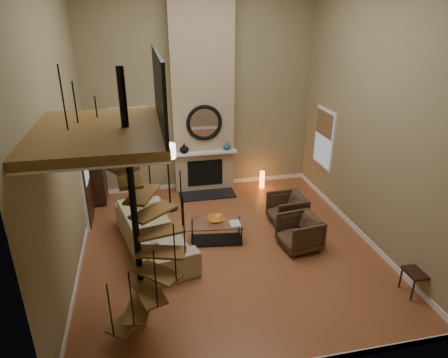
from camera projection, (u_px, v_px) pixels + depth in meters
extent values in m
cube|color=#B06339|center=(228.00, 247.00, 8.49)|extent=(6.00, 6.50, 0.01)
cube|color=#8E825C|center=(201.00, 89.00, 10.32)|extent=(6.00, 0.02, 5.50)
cube|color=#8E825C|center=(292.00, 194.00, 4.48)|extent=(6.00, 0.02, 5.50)
cube|color=#8E825C|center=(58.00, 130.00, 6.82)|extent=(0.02, 6.50, 5.50)
cube|color=#8E825C|center=(374.00, 113.00, 7.97)|extent=(0.02, 6.50, 5.50)
cube|color=white|center=(203.00, 184.00, 11.37)|extent=(6.00, 0.02, 0.12)
cube|color=white|center=(81.00, 261.00, 7.89)|extent=(0.02, 6.50, 0.12)
cube|color=white|center=(356.00, 229.00, 9.04)|extent=(0.02, 6.50, 0.12)
cube|color=tan|center=(202.00, 90.00, 10.15)|extent=(1.60, 0.38, 5.50)
cube|color=black|center=(207.00, 195.00, 10.79)|extent=(1.50, 0.60, 0.04)
cube|color=black|center=(205.00, 173.00, 10.84)|extent=(0.95, 0.02, 0.72)
cube|color=white|center=(205.00, 153.00, 10.53)|extent=(1.70, 0.18, 0.06)
torus|color=black|center=(204.00, 123.00, 10.27)|extent=(0.94, 0.10, 0.94)
cylinder|color=white|center=(204.00, 123.00, 10.28)|extent=(0.80, 0.01, 0.80)
imported|color=black|center=(184.00, 148.00, 10.40)|extent=(0.24, 0.24, 0.25)
imported|color=#184E54|center=(227.00, 146.00, 10.63)|extent=(0.20, 0.20, 0.21)
cube|color=white|center=(130.00, 136.00, 10.39)|extent=(1.02, 0.04, 1.52)
cube|color=#8C9EB2|center=(130.00, 136.00, 10.37)|extent=(0.90, 0.01, 1.40)
cube|color=#926641|center=(130.00, 129.00, 10.27)|extent=(0.90, 0.01, 0.98)
cube|color=white|center=(324.00, 138.00, 10.22)|extent=(0.04, 1.02, 1.52)
cube|color=#8C9EB2|center=(323.00, 138.00, 10.22)|extent=(0.01, 0.90, 1.40)
cube|color=#926641|center=(324.00, 124.00, 10.06)|extent=(0.01, 0.90, 0.63)
cube|color=white|center=(85.00, 180.00, 9.12)|extent=(0.06, 1.05, 2.16)
cube|color=black|center=(86.00, 181.00, 9.14)|extent=(0.05, 0.90, 2.05)
cube|color=#8C9EB2|center=(85.00, 164.00, 8.97)|extent=(0.01, 0.60, 0.90)
cube|color=brown|center=(98.00, 133.00, 5.20)|extent=(1.70, 2.20, 0.12)
cube|color=white|center=(99.00, 138.00, 5.23)|extent=(1.70, 2.20, 0.03)
cube|color=black|center=(159.00, 89.00, 5.15)|extent=(0.04, 2.20, 0.94)
cylinder|color=black|center=(134.00, 209.00, 5.73)|extent=(0.10, 0.10, 4.02)
cube|color=brown|center=(129.00, 320.00, 6.13)|extent=(0.71, 0.78, 0.04)
cylinder|color=black|center=(110.00, 311.00, 5.64)|extent=(0.02, 0.02, 0.94)
cube|color=brown|center=(139.00, 308.00, 5.99)|extent=(0.46, 0.77, 0.04)
cylinder|color=black|center=(131.00, 300.00, 5.47)|extent=(0.02, 0.02, 0.94)
cube|color=brown|center=(149.00, 292.00, 5.93)|extent=(0.55, 0.79, 0.04)
cylinder|color=black|center=(156.00, 280.00, 5.46)|extent=(0.02, 0.02, 0.94)
cube|color=brown|center=(157.00, 273.00, 5.94)|extent=(0.75, 0.74, 0.04)
cylinder|color=black|center=(175.00, 254.00, 5.58)|extent=(0.02, 0.02, 0.94)
cube|color=brown|center=(162.00, 252.00, 5.99)|extent=(0.79, 0.53, 0.04)
cylinder|color=black|center=(184.00, 226.00, 5.78)|extent=(0.02, 0.02, 0.94)
cube|color=brown|center=(160.00, 231.00, 6.04)|extent=(0.77, 0.48, 0.04)
cylinder|color=black|center=(181.00, 199.00, 5.99)|extent=(0.02, 0.02, 0.94)
cube|color=brown|center=(153.00, 212.00, 6.07)|extent=(0.77, 0.72, 0.04)
cylinder|color=black|center=(168.00, 176.00, 6.14)|extent=(0.02, 0.02, 0.94)
cube|color=brown|center=(142.00, 194.00, 6.03)|extent=(0.58, 0.79, 0.04)
cylinder|color=black|center=(148.00, 157.00, 6.17)|extent=(0.02, 0.02, 0.94)
cube|color=brown|center=(129.00, 179.00, 5.91)|extent=(0.41, 0.75, 0.04)
cylinder|color=black|center=(124.00, 142.00, 6.04)|extent=(0.02, 0.02, 0.94)
cube|color=brown|center=(116.00, 165.00, 5.73)|extent=(0.68, 0.79, 0.04)
cylinder|color=black|center=(99.00, 129.00, 5.77)|extent=(0.02, 0.02, 0.94)
cube|color=brown|center=(105.00, 151.00, 5.48)|extent=(0.80, 0.64, 0.04)
cylinder|color=black|center=(77.00, 116.00, 5.39)|extent=(0.02, 0.02, 0.94)
cube|color=brown|center=(98.00, 137.00, 5.22)|extent=(0.72, 0.34, 0.04)
cylinder|color=black|center=(64.00, 103.00, 4.97)|extent=(0.02, 0.02, 0.94)
cube|color=black|center=(96.00, 167.00, 10.12)|extent=(0.38, 0.80, 1.78)
imported|color=tan|center=(153.00, 232.00, 8.28)|extent=(1.65, 2.87, 0.79)
imported|color=#463020|center=(290.00, 209.00, 9.31)|extent=(0.84, 0.82, 0.72)
imported|color=#463020|center=(303.00, 232.00, 8.35)|extent=(0.89, 0.87, 0.72)
cube|color=silver|center=(216.00, 223.00, 8.53)|extent=(1.27, 0.75, 0.02)
cube|color=black|center=(216.00, 240.00, 8.69)|extent=(1.16, 0.64, 0.02)
cylinder|color=black|center=(192.00, 238.00, 8.37)|extent=(0.03, 0.03, 0.44)
cylinder|color=black|center=(241.00, 236.00, 8.45)|extent=(0.03, 0.03, 0.44)
cylinder|color=black|center=(192.00, 228.00, 8.77)|extent=(0.03, 0.03, 0.44)
cylinder|color=black|center=(239.00, 226.00, 8.85)|extent=(0.03, 0.03, 0.44)
imported|color=orange|center=(216.00, 220.00, 8.55)|extent=(0.38, 0.38, 0.10)
imported|color=gray|center=(234.00, 224.00, 8.45)|extent=(0.23, 0.30, 0.03)
cylinder|color=black|center=(171.00, 208.00, 10.06)|extent=(0.37, 0.37, 0.03)
cylinder|color=black|center=(169.00, 180.00, 9.75)|extent=(0.04, 0.04, 1.58)
cylinder|color=#F2E5C6|center=(167.00, 151.00, 9.46)|extent=(0.41, 0.41, 0.33)
cylinder|color=orange|center=(262.00, 180.00, 11.17)|extent=(0.13, 0.13, 0.48)
cube|color=black|center=(418.00, 272.00, 6.94)|extent=(0.43, 0.43, 0.05)
cube|color=black|center=(432.00, 259.00, 6.87)|extent=(0.05, 0.40, 0.49)
cylinder|color=black|center=(413.00, 291.00, 6.84)|extent=(0.04, 0.04, 0.40)
cylinder|color=black|center=(431.00, 288.00, 6.89)|extent=(0.04, 0.04, 0.40)
cylinder|color=black|center=(401.00, 278.00, 7.16)|extent=(0.04, 0.04, 0.40)
cylinder|color=black|center=(419.00, 276.00, 7.22)|extent=(0.04, 0.04, 0.40)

